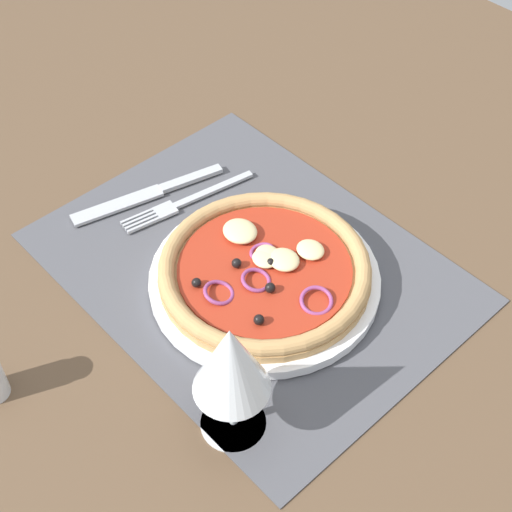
{
  "coord_description": "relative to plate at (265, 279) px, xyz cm",
  "views": [
    {
      "loc": [
        -42.8,
        38.71,
        64.98
      ],
      "look_at": [
        -0.92,
        0.0,
        2.67
      ],
      "focal_mm": 53.22,
      "sensor_mm": 36.0,
      "label": 1
    }
  ],
  "objects": [
    {
      "name": "knife",
      "position": [
        20.3,
        0.96,
        -0.38
      ],
      "size": [
        6.44,
        19.8,
        0.62
      ],
      "rotation": [
        0.0,
        0.0,
        1.33
      ],
      "color": "#B2B5BA",
      "rests_on": "placemat"
    },
    {
      "name": "fork",
      "position": [
        16.17,
        -1.29,
        -0.41
      ],
      "size": [
        4.56,
        17.99,
        0.44
      ],
      "rotation": [
        0.0,
        0.0,
        1.4
      ],
      "color": "#B2B5BA",
      "rests_on": "placemat"
    },
    {
      "name": "wine_glass",
      "position": [
        -10.7,
        14.17,
        9.18
      ],
      "size": [
        7.2,
        7.2,
        14.9
      ],
      "color": "silver",
      "rests_on": "ground_plane"
    },
    {
      "name": "placemat",
      "position": [
        3.06,
        -0.69,
        -0.83
      ],
      "size": [
        46.19,
        35.08,
        0.4
      ],
      "primitive_type": "cube",
      "color": "#4C4C51",
      "rests_on": "ground_plane"
    },
    {
      "name": "pizza",
      "position": [
        0.03,
        -0.04,
        1.72
      ],
      "size": [
        23.51,
        23.51,
        2.54
      ],
      "color": "tan",
      "rests_on": "plate"
    },
    {
      "name": "ground_plane",
      "position": [
        3.06,
        -0.69,
        -2.23
      ],
      "size": [
        190.0,
        140.0,
        2.4
      ],
      "primitive_type": "cube",
      "color": "brown"
    },
    {
      "name": "plate",
      "position": [
        0.0,
        0.0,
        0.0
      ],
      "size": [
        25.72,
        25.72,
        1.27
      ],
      "primitive_type": "cylinder",
      "color": "white",
      "rests_on": "placemat"
    }
  ]
}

